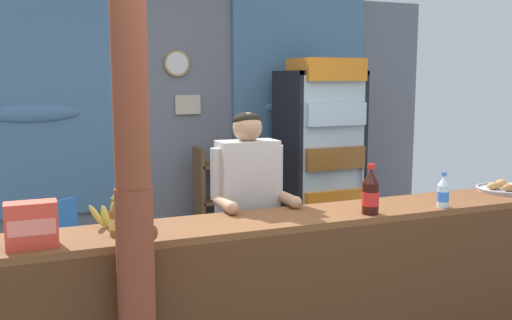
{
  "coord_description": "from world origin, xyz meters",
  "views": [
    {
      "loc": [
        -1.42,
        -2.55,
        1.76
      ],
      "look_at": [
        0.0,
        0.87,
        1.23
      ],
      "focal_mm": 40.2,
      "sensor_mm": 36.0,
      "label": 1
    }
  ],
  "objects_px": {
    "pastry_tray": "(505,188)",
    "timber_post": "(134,199)",
    "soda_bottle_iced_tea": "(116,219)",
    "snack_box_crackers": "(31,225)",
    "banana_bunch": "(113,215)",
    "stall_counter": "(290,283)",
    "drink_fridge": "(320,154)",
    "soda_bottle_cola": "(371,193)",
    "soda_bottle_water": "(443,192)",
    "plastic_lawn_chair": "(68,252)",
    "shopkeeper": "(248,201)",
    "bottle_shelf_rack": "(222,203)"
  },
  "relations": [
    {
      "from": "stall_counter",
      "to": "bottle_shelf_rack",
      "type": "relative_size",
      "value": 3.54
    },
    {
      "from": "stall_counter",
      "to": "shopkeeper",
      "type": "relative_size",
      "value": 2.59
    },
    {
      "from": "shopkeeper",
      "to": "timber_post",
      "type": "bearing_deg",
      "value": -139.24
    },
    {
      "from": "drink_fridge",
      "to": "snack_box_crackers",
      "type": "distance_m",
      "value": 3.14
    },
    {
      "from": "bottle_shelf_rack",
      "to": "plastic_lawn_chair",
      "type": "distance_m",
      "value": 1.61
    },
    {
      "from": "drink_fridge",
      "to": "banana_bunch",
      "type": "height_order",
      "value": "drink_fridge"
    },
    {
      "from": "timber_post",
      "to": "soda_bottle_iced_tea",
      "type": "distance_m",
      "value": 0.33
    },
    {
      "from": "soda_bottle_cola",
      "to": "soda_bottle_water",
      "type": "height_order",
      "value": "soda_bottle_cola"
    },
    {
      "from": "drink_fridge",
      "to": "plastic_lawn_chair",
      "type": "distance_m",
      "value": 2.41
    },
    {
      "from": "bottle_shelf_rack",
      "to": "banana_bunch",
      "type": "height_order",
      "value": "bottle_shelf_rack"
    },
    {
      "from": "bottle_shelf_rack",
      "to": "soda_bottle_water",
      "type": "xyz_separation_m",
      "value": [
        0.7,
        -2.2,
        0.46
      ]
    },
    {
      "from": "pastry_tray",
      "to": "shopkeeper",
      "type": "bearing_deg",
      "value": 169.26
    },
    {
      "from": "soda_bottle_iced_tea",
      "to": "banana_bunch",
      "type": "height_order",
      "value": "soda_bottle_iced_tea"
    },
    {
      "from": "bottle_shelf_rack",
      "to": "snack_box_crackers",
      "type": "bearing_deg",
      "value": -128.62
    },
    {
      "from": "pastry_tray",
      "to": "banana_bunch",
      "type": "height_order",
      "value": "banana_bunch"
    },
    {
      "from": "banana_bunch",
      "to": "pastry_tray",
      "type": "bearing_deg",
      "value": -1.93
    },
    {
      "from": "pastry_tray",
      "to": "soda_bottle_cola",
      "type": "bearing_deg",
      "value": -170.57
    },
    {
      "from": "pastry_tray",
      "to": "timber_post",
      "type": "bearing_deg",
      "value": -171.54
    },
    {
      "from": "timber_post",
      "to": "soda_bottle_cola",
      "type": "distance_m",
      "value": 1.45
    },
    {
      "from": "snack_box_crackers",
      "to": "banana_bunch",
      "type": "xyz_separation_m",
      "value": [
        0.42,
        0.26,
        -0.05
      ]
    },
    {
      "from": "soda_bottle_water",
      "to": "soda_bottle_iced_tea",
      "type": "bearing_deg",
      "value": 176.56
    },
    {
      "from": "stall_counter",
      "to": "pastry_tray",
      "type": "bearing_deg",
      "value": 5.71
    },
    {
      "from": "drink_fridge",
      "to": "soda_bottle_water",
      "type": "distance_m",
      "value": 1.89
    },
    {
      "from": "snack_box_crackers",
      "to": "pastry_tray",
      "type": "height_order",
      "value": "snack_box_crackers"
    },
    {
      "from": "shopkeeper",
      "to": "soda_bottle_water",
      "type": "relative_size",
      "value": 6.9
    },
    {
      "from": "soda_bottle_iced_tea",
      "to": "snack_box_crackers",
      "type": "xyz_separation_m",
      "value": [
        -0.41,
        -0.05,
        0.02
      ]
    },
    {
      "from": "snack_box_crackers",
      "to": "banana_bunch",
      "type": "height_order",
      "value": "snack_box_crackers"
    },
    {
      "from": "plastic_lawn_chair",
      "to": "banana_bunch",
      "type": "height_order",
      "value": "banana_bunch"
    },
    {
      "from": "stall_counter",
      "to": "shopkeeper",
      "type": "xyz_separation_m",
      "value": [
        -0.05,
        0.53,
        0.38
      ]
    },
    {
      "from": "snack_box_crackers",
      "to": "banana_bunch",
      "type": "bearing_deg",
      "value": 31.62
    },
    {
      "from": "soda_bottle_cola",
      "to": "snack_box_crackers",
      "type": "distance_m",
      "value": 1.88
    },
    {
      "from": "timber_post",
      "to": "soda_bottle_cola",
      "type": "relative_size",
      "value": 8.31
    },
    {
      "from": "stall_counter",
      "to": "pastry_tray",
      "type": "relative_size",
      "value": 10.04
    },
    {
      "from": "stall_counter",
      "to": "pastry_tray",
      "type": "height_order",
      "value": "pastry_tray"
    },
    {
      "from": "plastic_lawn_chair",
      "to": "soda_bottle_water",
      "type": "height_order",
      "value": "soda_bottle_water"
    },
    {
      "from": "stall_counter",
      "to": "soda_bottle_cola",
      "type": "distance_m",
      "value": 0.71
    },
    {
      "from": "shopkeeper",
      "to": "soda_bottle_iced_tea",
      "type": "distance_m",
      "value": 1.03
    },
    {
      "from": "stall_counter",
      "to": "timber_post",
      "type": "distance_m",
      "value": 1.13
    },
    {
      "from": "soda_bottle_cola",
      "to": "snack_box_crackers",
      "type": "xyz_separation_m",
      "value": [
        -1.88,
        0.05,
        -0.02
      ]
    },
    {
      "from": "stall_counter",
      "to": "snack_box_crackers",
      "type": "distance_m",
      "value": 1.45
    },
    {
      "from": "bottle_shelf_rack",
      "to": "soda_bottle_cola",
      "type": "bearing_deg",
      "value": -85.24
    },
    {
      "from": "drink_fridge",
      "to": "shopkeeper",
      "type": "distance_m",
      "value": 1.8
    },
    {
      "from": "banana_bunch",
      "to": "timber_post",
      "type": "bearing_deg",
      "value": -87.28
    },
    {
      "from": "plastic_lawn_chair",
      "to": "pastry_tray",
      "type": "distance_m",
      "value": 3.2
    },
    {
      "from": "timber_post",
      "to": "pastry_tray",
      "type": "height_order",
      "value": "timber_post"
    },
    {
      "from": "plastic_lawn_chair",
      "to": "stall_counter",
      "type": "bearing_deg",
      "value": -51.93
    },
    {
      "from": "soda_bottle_water",
      "to": "soda_bottle_cola",
      "type": "bearing_deg",
      "value": 177.23
    },
    {
      "from": "bottle_shelf_rack",
      "to": "soda_bottle_water",
      "type": "height_order",
      "value": "soda_bottle_water"
    },
    {
      "from": "drink_fridge",
      "to": "banana_bunch",
      "type": "bearing_deg",
      "value": -144.19
    },
    {
      "from": "drink_fridge",
      "to": "soda_bottle_cola",
      "type": "height_order",
      "value": "drink_fridge"
    }
  ]
}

